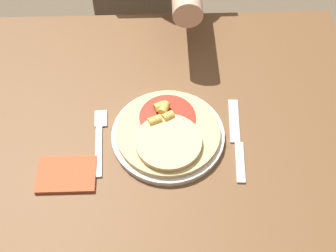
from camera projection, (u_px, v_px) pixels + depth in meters
The scene contains 6 objects.
dining_table at pixel (156, 167), 1.13m from camera, with size 0.97×0.82×0.73m.
plate at pixel (168, 135), 1.03m from camera, with size 0.25×0.25×0.01m.
pizza at pixel (168, 132), 1.01m from camera, with size 0.23×0.23×0.04m.
fork at pixel (100, 137), 1.03m from camera, with size 0.03×0.18×0.00m.
knife at pixel (237, 141), 1.02m from camera, with size 0.03×0.22×0.00m.
napkin at pixel (67, 174), 0.97m from camera, with size 0.12×0.09×0.01m.
Camera 1 is at (0.01, -0.59, 1.58)m, focal length 50.00 mm.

